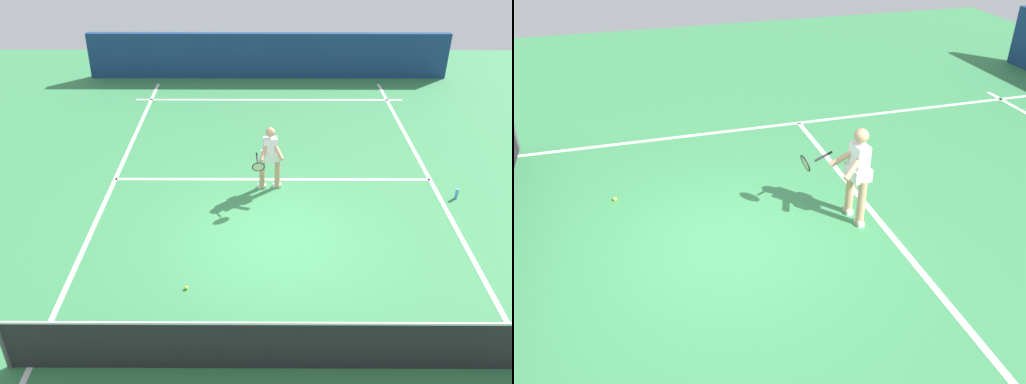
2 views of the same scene
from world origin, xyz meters
The scene contains 10 objects.
ground_plane centered at (0.00, 0.00, 0.00)m, with size 26.39×26.39×0.00m, color #38844C.
court_back_wall centered at (0.00, -9.85, 0.80)m, with size 12.72×0.24×1.59m, color navy.
baseline_marking centered at (0.00, -7.65, 0.00)m, with size 8.72×0.10×0.01m, color white.
service_line_marking centered at (0.00, -2.43, 0.00)m, with size 7.72×0.10×0.01m, color white.
sideline_left_marking centered at (-3.86, 0.00, 0.00)m, with size 0.10×18.30×0.01m, color white.
sideline_right_marking centered at (3.86, 0.00, 0.00)m, with size 0.10×18.30×0.01m, color white.
court_net centered at (0.00, 3.35, 0.48)m, with size 8.40×0.08×1.04m.
tennis_player centered at (0.08, -2.04, 0.85)m, with size 0.74×0.98×1.55m.
tennis_ball_near centered at (1.65, 1.57, 0.03)m, with size 0.07×0.07×0.07m, color #D1E533.
water_bottle centered at (-4.23, -1.59, 0.12)m, with size 0.07×0.07×0.24m, color #4C9EE5.
Camera 1 is at (0.36, 9.04, 6.62)m, focal length 37.97 mm.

